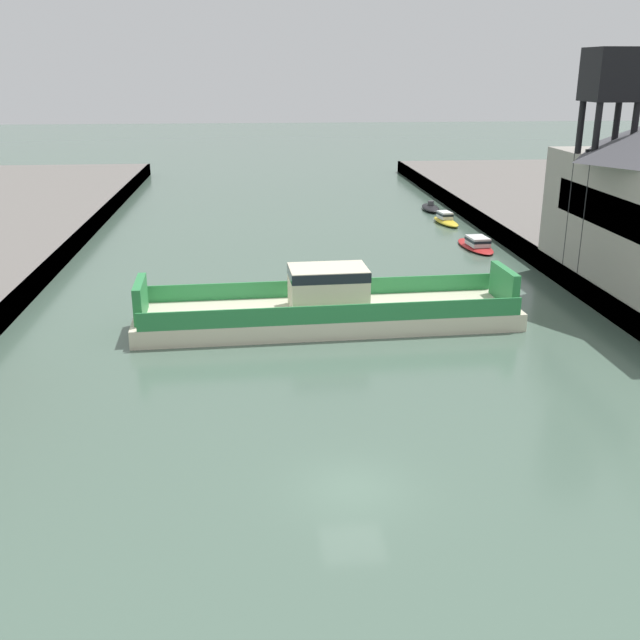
{
  "coord_description": "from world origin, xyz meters",
  "views": [
    {
      "loc": [
        -3.47,
        -24.31,
        15.27
      ],
      "look_at": [
        0.0,
        14.22,
        2.0
      ],
      "focal_mm": 41.3,
      "sensor_mm": 36.0,
      "label": 1
    }
  ],
  "objects_px": {
    "chain_ferry": "(328,308)",
    "moored_boat_mid_left": "(476,244)",
    "moored_boat_near_left": "(431,208)",
    "crane_tower": "(611,98)",
    "moored_boat_mid_right": "(446,220)"
  },
  "relations": [
    {
      "from": "chain_ferry",
      "to": "moored_boat_near_left",
      "type": "height_order",
      "value": "chain_ferry"
    },
    {
      "from": "chain_ferry",
      "to": "crane_tower",
      "type": "bearing_deg",
      "value": 17.25
    },
    {
      "from": "moored_boat_near_left",
      "to": "moored_boat_mid_left",
      "type": "height_order",
      "value": "moored_boat_mid_left"
    },
    {
      "from": "moored_boat_mid_left",
      "to": "crane_tower",
      "type": "distance_m",
      "value": 19.09
    },
    {
      "from": "moored_boat_mid_left",
      "to": "moored_boat_mid_right",
      "type": "distance_m",
      "value": 11.12
    },
    {
      "from": "moored_boat_near_left",
      "to": "crane_tower",
      "type": "height_order",
      "value": "crane_tower"
    },
    {
      "from": "chain_ferry",
      "to": "moored_boat_mid_right",
      "type": "distance_m",
      "value": 34.15
    },
    {
      "from": "moored_boat_mid_left",
      "to": "crane_tower",
      "type": "xyz_separation_m",
      "value": [
        4.31,
        -13.32,
        12.97
      ]
    },
    {
      "from": "moored_boat_near_left",
      "to": "moored_boat_mid_right",
      "type": "height_order",
      "value": "moored_boat_mid_right"
    },
    {
      "from": "moored_boat_near_left",
      "to": "crane_tower",
      "type": "relative_size",
      "value": 0.34
    },
    {
      "from": "chain_ferry",
      "to": "moored_boat_mid_left",
      "type": "bearing_deg",
      "value": 51.83
    },
    {
      "from": "moored_boat_mid_right",
      "to": "crane_tower",
      "type": "height_order",
      "value": "crane_tower"
    },
    {
      "from": "moored_boat_mid_left",
      "to": "crane_tower",
      "type": "relative_size",
      "value": 0.44
    },
    {
      "from": "moored_boat_mid_left",
      "to": "moored_boat_mid_right",
      "type": "bearing_deg",
      "value": 89.72
    },
    {
      "from": "moored_boat_near_left",
      "to": "crane_tower",
      "type": "bearing_deg",
      "value": -82.81
    }
  ]
}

